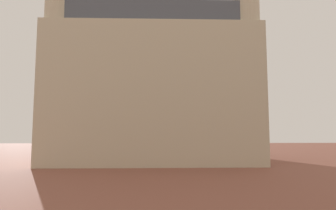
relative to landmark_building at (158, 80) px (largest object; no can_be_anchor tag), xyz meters
name	(u,v)px	position (x,y,z in m)	size (l,w,h in m)	color
landmark_building	(158,80)	(0.00, 0.00, 0.00)	(23.90, 13.05, 32.97)	beige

